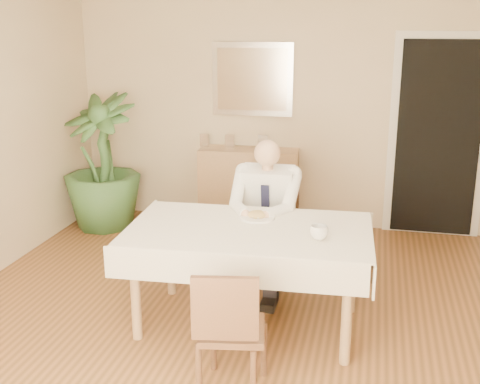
% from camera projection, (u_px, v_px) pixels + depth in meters
% --- Properties ---
extents(room, '(5.00, 5.02, 2.60)m').
position_uv_depth(room, '(228.00, 156.00, 3.96)').
color(room, brown).
rests_on(room, ground).
extents(window, '(1.34, 0.04, 1.44)m').
position_uv_depth(window, '(5.00, 301.00, 1.60)').
color(window, white).
rests_on(window, room).
extents(doorway, '(0.96, 0.07, 2.10)m').
position_uv_depth(doorway, '(438.00, 139.00, 6.02)').
color(doorway, white).
rests_on(doorway, ground).
extents(mirror, '(0.86, 0.04, 0.76)m').
position_uv_depth(mirror, '(252.00, 79.00, 6.27)').
color(mirror, silver).
rests_on(mirror, room).
extents(dining_table, '(1.77, 1.10, 0.75)m').
position_uv_depth(dining_table, '(249.00, 239.00, 4.24)').
color(dining_table, olive).
rests_on(dining_table, ground).
extents(chair_far, '(0.47, 0.47, 0.95)m').
position_uv_depth(chair_far, '(270.00, 217.00, 5.11)').
color(chair_far, '#4A2A1B').
rests_on(chair_far, ground).
extents(chair_near, '(0.44, 0.45, 0.81)m').
position_uv_depth(chair_near, '(229.00, 327.00, 3.49)').
color(chair_near, '#4A2A1B').
rests_on(chair_near, ground).
extents(seated_man, '(0.48, 0.72, 1.24)m').
position_uv_depth(seated_man, '(264.00, 211.00, 4.79)').
color(seated_man, white).
rests_on(seated_man, ground).
extents(plate, '(0.26, 0.26, 0.02)m').
position_uv_depth(plate, '(257.00, 217.00, 4.42)').
color(plate, white).
rests_on(plate, dining_table).
extents(food, '(0.14, 0.14, 0.06)m').
position_uv_depth(food, '(257.00, 214.00, 4.41)').
color(food, olive).
rests_on(food, dining_table).
extents(knife, '(0.01, 0.13, 0.01)m').
position_uv_depth(knife, '(261.00, 218.00, 4.35)').
color(knife, silver).
rests_on(knife, dining_table).
extents(fork, '(0.01, 0.13, 0.01)m').
position_uv_depth(fork, '(250.00, 217.00, 4.37)').
color(fork, silver).
rests_on(fork, dining_table).
extents(coffee_mug, '(0.15, 0.15, 0.09)m').
position_uv_depth(coffee_mug, '(319.00, 232.00, 3.99)').
color(coffee_mug, white).
rests_on(coffee_mug, dining_table).
extents(sideboard, '(1.07, 0.43, 0.84)m').
position_uv_depth(sideboard, '(249.00, 187.00, 6.45)').
color(sideboard, olive).
rests_on(sideboard, ground).
extents(photo_frame_left, '(0.10, 0.02, 0.14)m').
position_uv_depth(photo_frame_left, '(204.00, 140.00, 6.43)').
color(photo_frame_left, silver).
rests_on(photo_frame_left, sideboard).
extents(photo_frame_center, '(0.10, 0.02, 0.14)m').
position_uv_depth(photo_frame_center, '(230.00, 141.00, 6.40)').
color(photo_frame_center, silver).
rests_on(photo_frame_center, sideboard).
extents(photo_frame_right, '(0.10, 0.02, 0.14)m').
position_uv_depth(photo_frame_right, '(263.00, 142.00, 6.36)').
color(photo_frame_right, silver).
rests_on(photo_frame_right, sideboard).
extents(potted_palm, '(1.01, 1.01, 1.43)m').
position_uv_depth(potted_palm, '(101.00, 162.00, 6.30)').
color(potted_palm, '#315628').
rests_on(potted_palm, ground).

